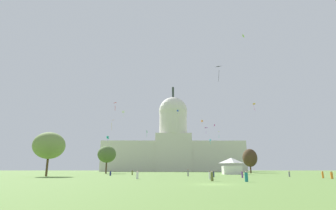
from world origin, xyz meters
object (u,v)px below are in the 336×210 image
object	(u,v)px
tree_west_near	(107,154)
person_olive_front_center	(212,177)
person_white_mid_center	(210,175)
person_navy_front_left	(214,174)
person_orange_near_tree_east	(332,175)
kite_turquoise_low	(108,137)
kite_black_mid	(219,69)
tree_east_far	(250,158)
kite_orange_mid	(202,121)
kite_violet_low	(205,129)
person_grey_front_right	(188,173)
kite_cyan_low	(210,140)
kite_white_mid	(123,112)
kite_pink_mid	(112,122)
person_navy_edge_west	(110,173)
kite_yellow_low	(218,133)
kite_lime_high	(243,36)
capitol_building	(173,146)
person_olive_deep_crowd	(132,173)
kite_red_mid	(116,104)
person_purple_near_tent	(242,175)
person_grey_mid_left	(289,174)
person_white_lawn_far_right	(137,175)
tree_west_mid	(49,146)
kite_blue_high	(178,111)
person_teal_edge_east	(246,177)
kite_magenta_mid	(214,125)
kite_green_mid	(147,132)
kite_gold_mid	(254,105)
person_orange_aisle_center	(323,175)
event_tent	(232,166)

from	to	relation	value
tree_west_near	person_olive_front_center	distance (m)	81.20
person_white_mid_center	tree_west_near	bearing A→B (deg)	146.91
person_navy_front_left	person_orange_near_tree_east	world-z (taller)	person_navy_front_left
kite_turquoise_low	kite_black_mid	world-z (taller)	kite_black_mid
tree_east_far	kite_orange_mid	bearing A→B (deg)	106.14
tree_east_far	kite_violet_low	world-z (taller)	kite_violet_low
person_grey_front_right	kite_cyan_low	size ratio (longest dim) A/B	0.59
person_navy_front_left	kite_black_mid	bearing A→B (deg)	44.22
kite_white_mid	kite_pink_mid	world-z (taller)	kite_white_mid
person_navy_edge_west	kite_cyan_low	bearing A→B (deg)	71.13
person_navy_front_left	kite_yellow_low	world-z (taller)	kite_yellow_low
kite_lime_high	kite_cyan_low	size ratio (longest dim) A/B	0.42
capitol_building	person_olive_deep_crowd	size ratio (longest dim) A/B	72.15
kite_red_mid	kite_black_mid	world-z (taller)	kite_black_mid
kite_turquoise_low	person_purple_near_tent	bearing A→B (deg)	4.88
tree_west_near	person_grey_mid_left	bearing A→B (deg)	-41.72
tree_west_near	person_white_lawn_far_right	size ratio (longest dim) A/B	7.74
kite_lime_high	person_orange_near_tree_east	bearing A→B (deg)	96.33
tree_west_mid	kite_red_mid	world-z (taller)	kite_red_mid
person_grey_mid_left	kite_blue_high	bearing A→B (deg)	143.96
kite_black_mid	kite_yellow_low	distance (m)	29.41
kite_lime_high	kite_white_mid	world-z (taller)	kite_lime_high
person_teal_edge_east	kite_yellow_low	xyz separation A→B (m)	(6.66, 54.10, 13.62)
person_navy_front_left	kite_violet_low	xyz separation A→B (m)	(3.25, 33.16, 15.35)
kite_black_mid	kite_cyan_low	xyz separation A→B (m)	(7.64, 65.26, -12.77)
kite_magenta_mid	kite_violet_low	xyz separation A→B (m)	(-18.92, -84.18, -15.29)
kite_violet_low	kite_white_mid	world-z (taller)	kite_white_mid
tree_east_far	person_grey_mid_left	bearing A→B (deg)	-98.58
kite_green_mid	kite_violet_low	bearing A→B (deg)	-82.92
kite_white_mid	kite_red_mid	bearing A→B (deg)	123.52
person_navy_edge_west	person_white_mid_center	xyz separation A→B (m)	(23.80, -26.49, 0.03)
tree_west_mid	kite_gold_mid	xyz separation A→B (m)	(68.35, 39.45, 20.62)
person_orange_aisle_center	person_olive_deep_crowd	xyz separation A→B (m)	(-43.12, 30.71, 0.03)
person_white_lawn_far_right	kite_red_mid	xyz separation A→B (m)	(-7.94, 17.57, 18.13)
kite_red_mid	kite_yellow_low	xyz separation A→B (m)	(31.73, 24.87, -4.49)
person_olive_front_center	kite_white_mid	world-z (taller)	kite_white_mid
person_navy_edge_west	kite_violet_low	xyz separation A→B (m)	(30.04, 19.81, 15.37)
event_tent	person_white_mid_center	xyz separation A→B (m)	(-15.30, -46.67, -2.19)
person_navy_edge_west	tree_east_far	bearing A→B (deg)	56.51
person_grey_front_right	person_grey_mid_left	size ratio (longest dim) A/B	1.21
kite_white_mid	tree_east_far	bearing A→B (deg)	-141.53
kite_gold_mid	kite_white_mid	size ratio (longest dim) A/B	1.45
person_teal_edge_east	kite_lime_high	world-z (taller)	kite_lime_high
event_tent	kite_red_mid	xyz separation A→B (m)	(-36.77, -28.33, 15.92)
kite_cyan_low	kite_white_mid	world-z (taller)	kite_white_mid
tree_west_mid	kite_pink_mid	world-z (taller)	kite_pink_mid
tree_west_mid	person_purple_near_tent	bearing A→B (deg)	-15.14
event_tent	person_teal_edge_east	world-z (taller)	event_tent
person_olive_deep_crowd	kite_white_mid	bearing A→B (deg)	132.43
person_olive_deep_crowd	kite_black_mid	size ratio (longest dim) A/B	0.37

